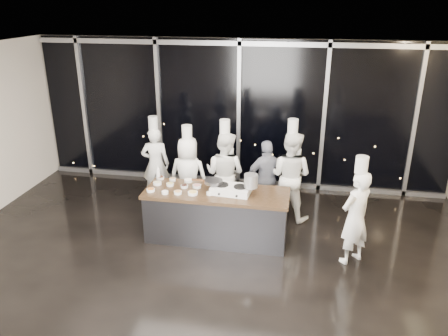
{
  "coord_description": "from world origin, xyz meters",
  "views": [
    {
      "loc": [
        1.34,
        -5.71,
        3.97
      ],
      "look_at": [
        0.07,
        1.2,
        1.22
      ],
      "focal_mm": 35.0,
      "sensor_mm": 36.0,
      "label": 1
    }
  ],
  "objects_px": {
    "stove": "(231,189)",
    "stock_pot": "(251,181)",
    "chef_far_left": "(156,163)",
    "chef_left": "(188,175)",
    "guest": "(267,178)",
    "demo_counter": "(217,215)",
    "frying_pan": "(213,181)",
    "chef_center": "(225,173)",
    "chef_right": "(290,175)",
    "chef_side": "(355,216)"
  },
  "relations": [
    {
      "from": "stove",
      "to": "chef_side",
      "type": "bearing_deg",
      "value": -3.16
    },
    {
      "from": "chef_far_left",
      "to": "chef_center",
      "type": "bearing_deg",
      "value": 153.73
    },
    {
      "from": "frying_pan",
      "to": "chef_side",
      "type": "relative_size",
      "value": 0.31
    },
    {
      "from": "demo_counter",
      "to": "chef_side",
      "type": "height_order",
      "value": "chef_side"
    },
    {
      "from": "chef_right",
      "to": "chef_left",
      "type": "bearing_deg",
      "value": 25.24
    },
    {
      "from": "frying_pan",
      "to": "chef_right",
      "type": "bearing_deg",
      "value": 44.17
    },
    {
      "from": "demo_counter",
      "to": "chef_center",
      "type": "xyz_separation_m",
      "value": [
        -0.03,
        0.98,
        0.39
      ]
    },
    {
      "from": "chef_far_left",
      "to": "stock_pot",
      "type": "bearing_deg",
      "value": 135.01
    },
    {
      "from": "chef_center",
      "to": "guest",
      "type": "relative_size",
      "value": 1.26
    },
    {
      "from": "stove",
      "to": "chef_far_left",
      "type": "height_order",
      "value": "chef_far_left"
    },
    {
      "from": "demo_counter",
      "to": "stock_pot",
      "type": "bearing_deg",
      "value": -2.31
    },
    {
      "from": "chef_center",
      "to": "chef_right",
      "type": "relative_size",
      "value": 0.97
    },
    {
      "from": "chef_left",
      "to": "stove",
      "type": "bearing_deg",
      "value": 141.93
    },
    {
      "from": "frying_pan",
      "to": "chef_far_left",
      "type": "xyz_separation_m",
      "value": [
        -1.48,
        1.32,
        -0.26
      ]
    },
    {
      "from": "chef_far_left",
      "to": "chef_left",
      "type": "bearing_deg",
      "value": 137.51
    },
    {
      "from": "chef_far_left",
      "to": "chef_center",
      "type": "xyz_separation_m",
      "value": [
        1.51,
        -0.39,
        0.04
      ]
    },
    {
      "from": "chef_right",
      "to": "stove",
      "type": "bearing_deg",
      "value": 68.2
    },
    {
      "from": "frying_pan",
      "to": "chef_right",
      "type": "distance_m",
      "value": 1.63
    },
    {
      "from": "stove",
      "to": "chef_far_left",
      "type": "distance_m",
      "value": 2.26
    },
    {
      "from": "demo_counter",
      "to": "chef_left",
      "type": "distance_m",
      "value": 1.19
    },
    {
      "from": "demo_counter",
      "to": "chef_center",
      "type": "distance_m",
      "value": 1.05
    },
    {
      "from": "stock_pot",
      "to": "chef_side",
      "type": "xyz_separation_m",
      "value": [
        1.68,
        -0.28,
        -0.35
      ]
    },
    {
      "from": "demo_counter",
      "to": "chef_far_left",
      "type": "relative_size",
      "value": 1.38
    },
    {
      "from": "frying_pan",
      "to": "chef_left",
      "type": "bearing_deg",
      "value": 133.71
    },
    {
      "from": "stock_pot",
      "to": "chef_right",
      "type": "distance_m",
      "value": 1.27
    },
    {
      "from": "stove",
      "to": "chef_left",
      "type": "xyz_separation_m",
      "value": [
        -0.98,
        0.88,
        -0.17
      ]
    },
    {
      "from": "frying_pan",
      "to": "stock_pot",
      "type": "xyz_separation_m",
      "value": [
        0.65,
        -0.06,
        0.09
      ]
    },
    {
      "from": "frying_pan",
      "to": "guest",
      "type": "bearing_deg",
      "value": 56.87
    },
    {
      "from": "demo_counter",
      "to": "stock_pot",
      "type": "xyz_separation_m",
      "value": [
        0.59,
        -0.02,
        0.7
      ]
    },
    {
      "from": "stove",
      "to": "frying_pan",
      "type": "height_order",
      "value": "frying_pan"
    },
    {
      "from": "demo_counter",
      "to": "chef_side",
      "type": "relative_size",
      "value": 1.38
    },
    {
      "from": "chef_far_left",
      "to": "chef_left",
      "type": "relative_size",
      "value": 1.0
    },
    {
      "from": "chef_far_left",
      "to": "guest",
      "type": "bearing_deg",
      "value": 161.02
    },
    {
      "from": "stove",
      "to": "chef_right",
      "type": "bearing_deg",
      "value": 53.56
    },
    {
      "from": "chef_far_left",
      "to": "chef_left",
      "type": "height_order",
      "value": "chef_far_left"
    },
    {
      "from": "guest",
      "to": "chef_side",
      "type": "xyz_separation_m",
      "value": [
        1.5,
        -1.39,
        0.05
      ]
    },
    {
      "from": "frying_pan",
      "to": "chef_side",
      "type": "bearing_deg",
      "value": -3.04
    },
    {
      "from": "stock_pot",
      "to": "guest",
      "type": "xyz_separation_m",
      "value": [
        0.18,
        1.1,
        -0.4
      ]
    },
    {
      "from": "guest",
      "to": "chef_center",
      "type": "bearing_deg",
      "value": -17.6
    },
    {
      "from": "chef_left",
      "to": "chef_right",
      "type": "xyz_separation_m",
      "value": [
        1.92,
        0.17,
        0.08
      ]
    },
    {
      "from": "demo_counter",
      "to": "stove",
      "type": "height_order",
      "value": "stove"
    },
    {
      "from": "chef_center",
      "to": "chef_left",
      "type": "bearing_deg",
      "value": 25.25
    },
    {
      "from": "frying_pan",
      "to": "chef_right",
      "type": "relative_size",
      "value": 0.28
    },
    {
      "from": "guest",
      "to": "chef_right",
      "type": "bearing_deg",
      "value": 151.58
    },
    {
      "from": "stove",
      "to": "stock_pot",
      "type": "height_order",
      "value": "stock_pot"
    },
    {
      "from": "stock_pot",
      "to": "chef_far_left",
      "type": "height_order",
      "value": "chef_far_left"
    },
    {
      "from": "guest",
      "to": "chef_left",
      "type": "bearing_deg",
      "value": -17.29
    },
    {
      "from": "chef_far_left",
      "to": "guest",
      "type": "xyz_separation_m",
      "value": [
        2.31,
        -0.28,
        -0.05
      ]
    },
    {
      "from": "stock_pot",
      "to": "chef_right",
      "type": "relative_size",
      "value": 0.12
    },
    {
      "from": "frying_pan",
      "to": "chef_center",
      "type": "relative_size",
      "value": 0.29
    }
  ]
}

